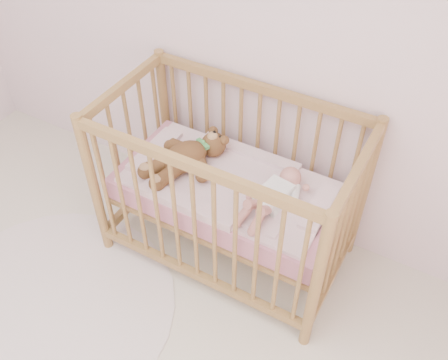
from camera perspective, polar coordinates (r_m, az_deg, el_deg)
The scene contains 7 objects.
wall_back at distance 2.62m, azimuth 0.70°, elevation 19.44°, with size 4.00×0.02×2.70m, color silver.
crib at distance 2.73m, azimuth 0.51°, elevation -1.17°, with size 1.36×0.76×1.00m, color #A47F45, non-canonical shape.
mattress at distance 2.74m, azimuth 0.51°, elevation -1.39°, with size 1.22×0.62×0.13m, color pink.
blanket at distance 2.69m, azimuth 0.52°, elevation -0.27°, with size 1.10×0.58×0.06m, color pink, non-canonical shape.
baby at distance 2.54m, azimuth 5.75°, elevation -1.45°, with size 0.25×0.52×0.12m, color white, non-canonical shape.
teddy_bear at distance 2.72m, azimuth -4.47°, elevation 2.61°, with size 0.40×0.56×0.16m, color brown, non-canonical shape.
rug at distance 3.02m, azimuth -19.48°, elevation -13.68°, with size 1.41×1.41×0.01m, color beige.
Camera 1 is at (1.14, -0.09, 2.44)m, focal length 40.00 mm.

